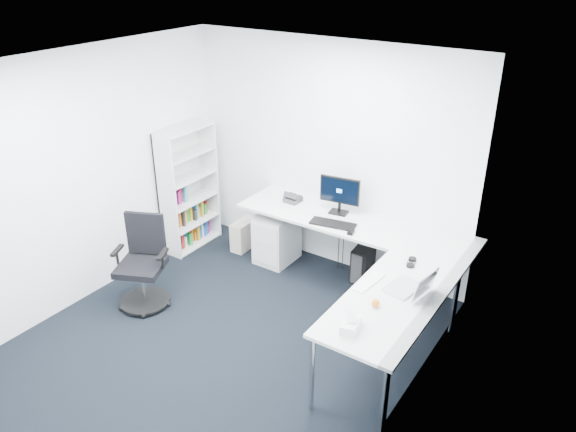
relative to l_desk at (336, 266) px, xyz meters
The scene contains 21 objects.
ground 1.56m from the l_desk, 111.45° to the right, with size 4.20×4.20×0.00m, color black.
ceiling 2.75m from the l_desk, 111.45° to the right, with size 4.20×4.20×0.00m, color white.
wall_back 1.30m from the l_desk, 128.16° to the left, with size 3.60×0.02×2.70m, color white.
wall_left 2.90m from the l_desk, 149.22° to the right, with size 0.02×4.20×2.70m, color white.
wall_right 2.10m from the l_desk, 48.24° to the right, with size 0.02×4.20×2.70m, color white.
l_desk is the anchor object (origin of this frame).
drawer_pedestal 1.07m from the l_desk, 162.22° to the left, with size 0.41×0.51×0.63m, color silver.
bookshelf 2.21m from the l_desk, behind, with size 0.31×0.80×1.59m, color silver, non-canonical shape.
task_chair 2.11m from the l_desk, 142.57° to the right, with size 0.57×0.57×1.01m, color black, non-canonical shape.
black_pc_tower 0.59m from the l_desk, 82.30° to the left, with size 0.19×0.43×0.42m, color black.
beige_pc_tower 1.60m from the l_desk, 167.28° to the left, with size 0.18×0.40×0.38m, color #BBAF9F.
power_strip 0.72m from the l_desk, 48.68° to the left, with size 0.37×0.06×0.04m, color white.
monitor 0.82m from the l_desk, 117.62° to the left, with size 0.47×0.15×0.45m, color black, non-canonical shape.
black_keyboard 0.47m from the l_desk, 131.84° to the left, with size 0.50×0.18×0.02m, color black.
mouse 0.44m from the l_desk, 40.27° to the left, with size 0.06×0.10×0.03m, color black.
desk_phone 1.07m from the l_desk, 152.77° to the left, with size 0.18×0.18×0.12m, color #2E2E31, non-canonical shape.
laptop 1.27m from the l_desk, 30.32° to the right, with size 0.35×0.34×0.25m, color silver, non-canonical shape.
white_keyboard 1.05m from the l_desk, 43.74° to the right, with size 0.11×0.40×0.01m, color white.
headphones 1.00m from the l_desk, ahead, with size 0.12×0.18×0.05m, color black, non-canonical shape.
orange_fruit 1.41m from the l_desk, 47.00° to the right, with size 0.07×0.07×0.07m, color orange.
tissue_box 1.69m from the l_desk, 57.22° to the right, with size 0.12×0.23×0.08m, color white.
Camera 1 is at (3.03, -3.29, 3.60)m, focal length 35.00 mm.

